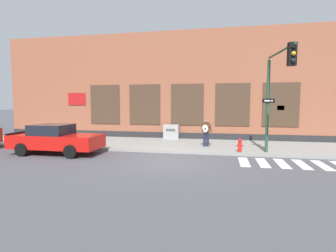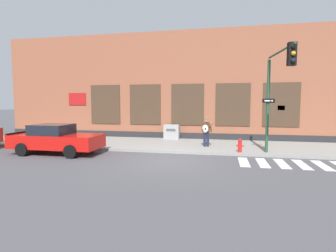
{
  "view_description": "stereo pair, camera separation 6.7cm",
  "coord_description": "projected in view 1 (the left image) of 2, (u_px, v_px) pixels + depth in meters",
  "views": [
    {
      "loc": [
        2.29,
        -11.4,
        2.64
      ],
      "look_at": [
        -0.44,
        2.15,
        1.41
      ],
      "focal_mm": 28.0,
      "sensor_mm": 36.0,
      "label": 1
    },
    {
      "loc": [
        2.36,
        -11.39,
        2.64
      ],
      "look_at": [
        -0.44,
        2.15,
        1.41
      ],
      "focal_mm": 28.0,
      "sensor_mm": 36.0,
      "label": 2
    }
  ],
  "objects": [
    {
      "name": "utility_box",
      "position": [
        171.0,
        132.0,
        18.07
      ],
      "size": [
        1.05,
        0.53,
        1.01
      ],
      "color": "#9E9E9E",
      "rests_on": "sidewalk"
    },
    {
      "name": "fire_hydrant",
      "position": [
        240.0,
        145.0,
        13.27
      ],
      "size": [
        0.38,
        0.2,
        0.7
      ],
      "color": "red",
      "rests_on": "sidewalk"
    },
    {
      "name": "sidewalk",
      "position": [
        182.0,
        145.0,
        15.99
      ],
      "size": [
        28.0,
        4.86,
        0.14
      ],
      "color": "gray",
      "rests_on": "ground"
    },
    {
      "name": "busker",
      "position": [
        206.0,
        130.0,
        14.92
      ],
      "size": [
        0.75,
        0.59,
        1.65
      ],
      "color": "#1E233D",
      "rests_on": "sidewalk"
    },
    {
      "name": "traffic_light",
      "position": [
        277.0,
        83.0,
        11.71
      ],
      "size": [
        0.79,
        3.3,
        4.79
      ],
      "color": "#234C33",
      "rests_on": "sidewalk"
    },
    {
      "name": "building_backdrop",
      "position": [
        191.0,
        88.0,
        19.97
      ],
      "size": [
        28.0,
        4.06,
        7.59
      ],
      "color": "#99563D",
      "rests_on": "ground"
    },
    {
      "name": "ground_plane",
      "position": [
        168.0,
        161.0,
        11.82
      ],
      "size": [
        160.0,
        160.0,
        0.0
      ],
      "primitive_type": "plane",
      "color": "#4C4C51"
    },
    {
      "name": "crosswalk",
      "position": [
        302.0,
        164.0,
        11.22
      ],
      "size": [
        5.2,
        1.9,
        0.01
      ],
      "color": "silver",
      "rests_on": "ground"
    },
    {
      "name": "red_car",
      "position": [
        56.0,
        139.0,
        13.5
      ],
      "size": [
        4.61,
        2.0,
        1.53
      ],
      "color": "red",
      "rests_on": "ground"
    }
  ]
}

